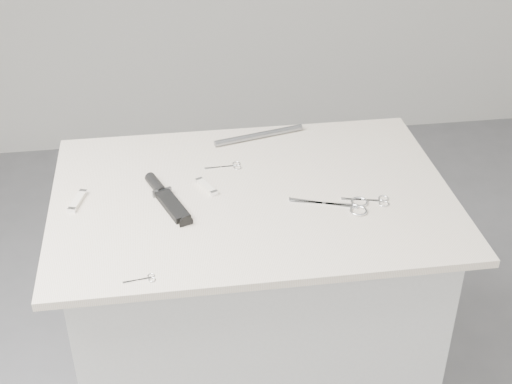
{
  "coord_description": "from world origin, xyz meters",
  "views": [
    {
      "loc": [
        -0.21,
        -1.49,
        1.89
      ],
      "look_at": [
        0.01,
        0.0,
        0.92
      ],
      "focal_mm": 50.0,
      "sensor_mm": 36.0,
      "label": 1
    }
  ],
  "objects": [
    {
      "name": "embroidery_scissors_b",
      "position": [
        -0.04,
        0.14,
        0.92
      ],
      "size": [
        0.1,
        0.04,
        0.0
      ],
      "rotation": [
        0.0,
        0.0,
        0.04
      ],
      "color": "white",
      "rests_on": "display_board"
    },
    {
      "name": "display_board",
      "position": [
        0.0,
        0.0,
        0.91
      ],
      "size": [
        1.0,
        0.7,
        0.02
      ],
      "primitive_type": "cube",
      "color": "beige",
      "rests_on": "plinth"
    },
    {
      "name": "pocket_knife_a",
      "position": [
        -0.43,
        0.02,
        0.93
      ],
      "size": [
        0.04,
        0.09,
        0.01
      ],
      "rotation": [
        0.0,
        0.0,
        1.29
      ],
      "color": "silver",
      "rests_on": "display_board"
    },
    {
      "name": "plinth",
      "position": [
        0.0,
        0.0,
        0.45
      ],
      "size": [
        0.9,
        0.6,
        0.9
      ],
      "primitive_type": "cube",
      "color": "beige",
      "rests_on": "ground"
    },
    {
      "name": "pocket_knife_b",
      "position": [
        -0.11,
        0.04,
        0.93
      ],
      "size": [
        0.05,
        0.08,
        0.01
      ],
      "rotation": [
        0.0,
        0.0,
        2.02
      ],
      "color": "silver",
      "rests_on": "display_board"
    },
    {
      "name": "sheathed_knife",
      "position": [
        -0.22,
        0.0,
        0.93
      ],
      "size": [
        0.11,
        0.22,
        0.03
      ],
      "rotation": [
        0.0,
        0.0,
        1.92
      ],
      "color": "black",
      "rests_on": "display_board"
    },
    {
      "name": "large_shears",
      "position": [
        0.22,
        -0.09,
        0.92
      ],
      "size": [
        0.19,
        0.11,
        0.01
      ],
      "rotation": [
        0.0,
        0.0,
        -0.32
      ],
      "color": "white",
      "rests_on": "display_board"
    },
    {
      "name": "metal_rail",
      "position": [
        0.06,
        0.28,
        0.93
      ],
      "size": [
        0.26,
        0.08,
        0.02
      ],
      "primitive_type": "cylinder",
      "rotation": [
        0.0,
        1.57,
        0.25
      ],
      "color": "gray",
      "rests_on": "display_board"
    },
    {
      "name": "embroidery_scissors_a",
      "position": [
        0.29,
        -0.08,
        0.92
      ],
      "size": [
        0.12,
        0.06,
        0.0
      ],
      "rotation": [
        0.0,
        0.0,
        -0.24
      ],
      "color": "white",
      "rests_on": "display_board"
    },
    {
      "name": "tiny_scissors",
      "position": [
        -0.27,
        -0.3,
        0.92
      ],
      "size": [
        0.07,
        0.03,
        0.0
      ],
      "rotation": [
        0.0,
        0.0,
        0.14
      ],
      "color": "white",
      "rests_on": "display_board"
    }
  ]
}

